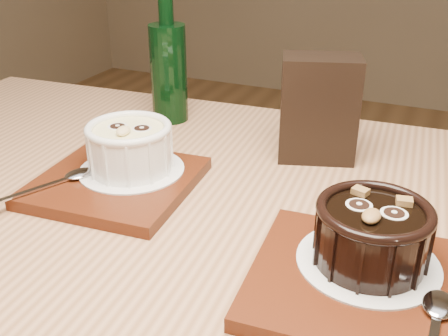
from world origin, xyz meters
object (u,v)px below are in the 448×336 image
(table, at_px, (213,305))
(condiment_stand, at_px, (319,109))
(tray_left, at_px, (116,182))
(ramekin_dark, at_px, (372,232))
(ramekin_white, at_px, (130,145))
(tray_right, at_px, (353,282))
(green_bottle, at_px, (169,69))

(table, distance_m, condiment_stand, 0.29)
(tray_left, height_order, ramekin_dark, ramekin_dark)
(table, xyz_separation_m, ramekin_white, (-0.14, 0.07, 0.14))
(tray_left, height_order, condiment_stand, condiment_stand)
(ramekin_dark, bearing_deg, table, -176.13)
(tray_left, relative_size, condiment_stand, 1.29)
(table, relative_size, tray_left, 6.92)
(tray_left, relative_size, ramekin_white, 1.73)
(tray_right, height_order, green_bottle, green_bottle)
(tray_right, bearing_deg, ramekin_white, 161.46)
(green_bottle, bearing_deg, ramekin_white, -73.68)
(ramekin_white, bearing_deg, green_bottle, 94.38)
(ramekin_white, distance_m, condiment_stand, 0.25)
(tray_left, bearing_deg, table, -18.44)
(table, xyz_separation_m, tray_right, (0.15, -0.03, 0.10))
(green_bottle, bearing_deg, condiment_stand, -10.85)
(ramekin_dark, relative_size, condiment_stand, 0.74)
(ramekin_white, bearing_deg, condiment_stand, 28.33)
(condiment_stand, bearing_deg, table, -101.23)
(table, height_order, tray_right, tray_right)
(tray_right, xyz_separation_m, condiment_stand, (-0.10, 0.26, 0.06))
(table, height_order, ramekin_white, ramekin_white)
(tray_left, relative_size, tray_right, 1.00)
(ramekin_white, relative_size, condiment_stand, 0.75)
(green_bottle, bearing_deg, tray_right, -40.90)
(tray_left, height_order, green_bottle, green_bottle)
(ramekin_dark, height_order, green_bottle, green_bottle)
(tray_left, xyz_separation_m, condiment_stand, (0.20, 0.18, 0.06))
(ramekin_white, bearing_deg, ramekin_dark, -25.85)
(table, bearing_deg, green_bottle, 125.91)
(table, distance_m, tray_right, 0.18)
(condiment_stand, bearing_deg, tray_left, -137.11)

